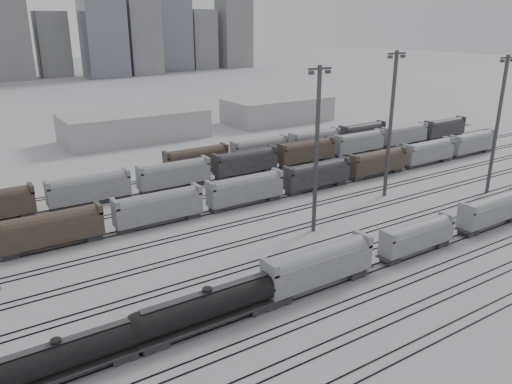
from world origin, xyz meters
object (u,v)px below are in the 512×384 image
hopper_car_b (417,235)px  light_mast_c (317,147)px  hopper_car_a (319,264)px  tank_car_a (58,358)px  tank_car_b (208,306)px  hopper_car_c (492,209)px

hopper_car_b → light_mast_c: bearing=116.0°
light_mast_c → hopper_car_a: bearing=-127.6°
tank_car_a → tank_car_b: tank_car_b is taller
hopper_car_c → light_mast_c: light_mast_c is taller
tank_car_b → hopper_car_b: size_ratio=1.43×
light_mast_c → tank_car_a: bearing=-161.0°
tank_car_b → light_mast_c: 32.78m
hopper_car_b → tank_car_b: bearing=180.0°
tank_car_a → hopper_car_a: 31.50m
hopper_car_b → hopper_car_c: hopper_car_c is taller
tank_car_a → tank_car_b: 15.78m
tank_car_b → hopper_car_a: hopper_car_a is taller
tank_car_a → light_mast_c: light_mast_c is taller
tank_car_a → hopper_car_b: bearing=0.0°
tank_car_a → hopper_car_a: hopper_car_a is taller
hopper_car_a → hopper_car_b: 18.54m
light_mast_c → tank_car_b: bearing=-151.4°
tank_car_a → light_mast_c: 46.71m
tank_car_b → hopper_car_a: bearing=0.0°
tank_car_b → hopper_car_b: hopper_car_b is taller
hopper_car_a → tank_car_b: bearing=180.0°
light_mast_c → hopper_car_c: bearing=-30.1°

